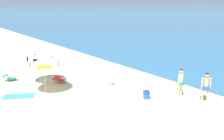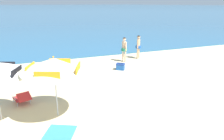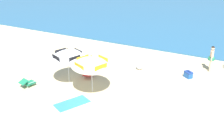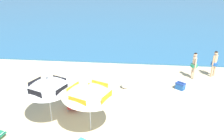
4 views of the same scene
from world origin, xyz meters
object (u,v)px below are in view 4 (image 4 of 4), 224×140
(beach_umbrella_striped_second, at_px, (89,90))
(lounge_chair_under_umbrella, at_px, (73,105))
(beach_ball, at_px, (125,85))
(cooler_box, at_px, (180,86))
(person_standing_near_shore, at_px, (215,62))
(person_standing_beside, at_px, (194,64))
(beach_umbrella_striped_main, at_px, (48,84))

(beach_umbrella_striped_second, distance_m, lounge_chair_under_umbrella, 2.49)
(beach_umbrella_striped_second, relative_size, beach_ball, 7.39)
(beach_umbrella_striped_second, height_order, cooler_box, beach_umbrella_striped_second)
(lounge_chair_under_umbrella, xyz_separation_m, person_standing_near_shore, (7.91, 4.87, 0.71))
(person_standing_near_shore, bearing_deg, person_standing_beside, -161.65)
(beach_umbrella_striped_second, relative_size, person_standing_near_shore, 1.84)
(beach_umbrella_striped_main, xyz_separation_m, lounge_chair_under_umbrella, (0.70, 1.04, -1.59))
(lounge_chair_under_umbrella, distance_m, cooler_box, 6.19)
(lounge_chair_under_umbrella, bearing_deg, person_standing_near_shore, 31.60)
(beach_umbrella_striped_second, bearing_deg, beach_ball, 73.18)
(person_standing_beside, relative_size, beach_ball, 4.01)
(person_standing_beside, height_order, cooler_box, person_standing_beside)
(beach_umbrella_striped_main, relative_size, cooler_box, 3.72)
(beach_umbrella_striped_main, relative_size, person_standing_near_shore, 1.33)
(beach_umbrella_striped_main, distance_m, person_standing_beside, 9.13)
(person_standing_near_shore, relative_size, person_standing_beside, 1.00)
(beach_umbrella_striped_main, relative_size, person_standing_beside, 1.33)
(lounge_chair_under_umbrella, bearing_deg, beach_ball, 47.02)
(person_standing_near_shore, height_order, person_standing_beside, same)
(person_standing_beside, bearing_deg, beach_umbrella_striped_second, -132.45)
(person_standing_beside, bearing_deg, beach_umbrella_striped_main, -143.05)
(person_standing_beside, bearing_deg, lounge_chair_under_umbrella, -146.05)
(lounge_chair_under_umbrella, bearing_deg, beach_umbrella_striped_second, -51.88)
(person_standing_beside, xyz_separation_m, cooler_box, (-1.03, -1.66, -0.77))
(person_standing_beside, bearing_deg, person_standing_near_shore, 18.35)
(beach_umbrella_striped_second, bearing_deg, beach_umbrella_striped_main, 166.64)
(lounge_chair_under_umbrella, relative_size, person_standing_beside, 0.60)
(beach_umbrella_striped_second, relative_size, cooler_box, 5.15)
(cooler_box, xyz_separation_m, beach_ball, (-3.15, -0.19, 0.01))
(person_standing_near_shore, relative_size, beach_ball, 4.01)
(beach_umbrella_striped_main, relative_size, beach_umbrella_striped_second, 0.72)
(beach_umbrella_striped_main, distance_m, beach_umbrella_striped_second, 1.91)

